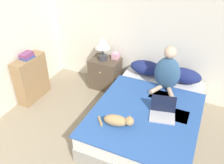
# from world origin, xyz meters

# --- Properties ---
(wall_back) EXTENTS (5.07, 0.05, 2.55)m
(wall_back) POSITION_xyz_m (0.00, 3.12, 1.27)
(wall_back) COLOR silver
(wall_back) RESTS_ON ground_plane
(bed) EXTENTS (1.46, 2.05, 0.46)m
(bed) POSITION_xyz_m (0.26, 2.02, 0.23)
(bed) COLOR #9E998E
(bed) RESTS_ON ground_plane
(pillow_near) EXTENTS (0.59, 0.30, 0.24)m
(pillow_near) POSITION_xyz_m (-0.06, 2.87, 0.58)
(pillow_near) COLOR navy
(pillow_near) RESTS_ON bed
(pillow_far) EXTENTS (0.59, 0.30, 0.24)m
(pillow_far) POSITION_xyz_m (0.58, 2.87, 0.58)
(pillow_far) COLOR navy
(pillow_far) RESTS_ON bed
(person_sitting) EXTENTS (0.41, 0.40, 0.73)m
(person_sitting) POSITION_xyz_m (0.37, 2.56, 0.77)
(person_sitting) COLOR #33567A
(person_sitting) RESTS_ON bed
(cat_tabby) EXTENTS (0.52, 0.22, 0.18)m
(cat_tabby) POSITION_xyz_m (0.01, 1.44, 0.54)
(cat_tabby) COLOR tan
(cat_tabby) RESTS_ON bed
(laptop_open) EXTENTS (0.39, 0.36, 0.25)m
(laptop_open) POSITION_xyz_m (0.49, 1.87, 0.51)
(laptop_open) COLOR #B7B7BC
(laptop_open) RESTS_ON bed
(nightstand) EXTENTS (0.54, 0.44, 0.59)m
(nightstand) POSITION_xyz_m (-0.85, 2.84, 0.30)
(nightstand) COLOR brown
(nightstand) RESTS_ON ground_plane
(table_lamp) EXTENTS (0.27, 0.27, 0.45)m
(table_lamp) POSITION_xyz_m (-0.88, 2.82, 0.90)
(table_lamp) COLOR #38383D
(table_lamp) RESTS_ON nightstand
(tissue_box) EXTENTS (0.12, 0.12, 0.14)m
(tissue_box) POSITION_xyz_m (-0.69, 2.95, 0.65)
(tissue_box) COLOR #E09EB2
(tissue_box) RESTS_ON nightstand
(bookshelf) EXTENTS (0.23, 0.65, 0.81)m
(bookshelf) POSITION_xyz_m (-1.89, 1.97, 0.40)
(bookshelf) COLOR #99754C
(bookshelf) RESTS_ON ground_plane
(book_stack_top) EXTENTS (0.20, 0.24, 0.10)m
(book_stack_top) POSITION_xyz_m (-1.89, 1.97, 0.85)
(book_stack_top) COLOR #334C8E
(book_stack_top) RESTS_ON bookshelf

